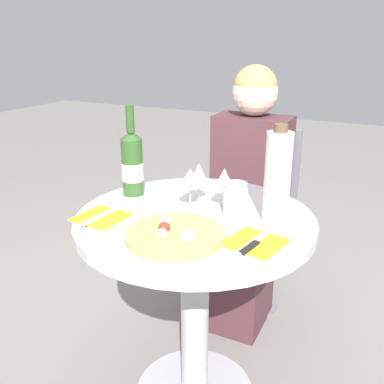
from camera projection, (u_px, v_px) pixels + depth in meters
name	position (u px, v px, depth m)	size (l,w,h in m)	color
dining_table	(195.00, 268.00, 1.46)	(0.78, 0.78, 0.75)	#B2B2B7
chair_behind_diner	(252.00, 221.00, 2.13)	(0.37, 0.37, 0.89)	slate
seated_diner	(245.00, 208.00, 1.98)	(0.34, 0.40, 1.19)	#512D33
pizza_large	(175.00, 235.00, 1.24)	(0.29, 0.29, 0.05)	tan
wine_bottle	(132.00, 163.00, 1.55)	(0.08, 0.08, 0.33)	#2D5623
tall_carafe	(278.00, 177.00, 1.31)	(0.08, 0.08, 0.31)	silver
sugar_shaker	(235.00, 200.00, 1.37)	(0.08, 0.08, 0.11)	silver
wine_glass_back_right	(224.00, 180.00, 1.44)	(0.08, 0.08, 0.14)	silver
wine_glass_back_left	(199.00, 174.00, 1.47)	(0.07, 0.07, 0.14)	silver
wine_glass_front_left	(190.00, 178.00, 1.41)	(0.08, 0.08, 0.14)	silver
place_setting_left	(101.00, 217.00, 1.38)	(0.16, 0.19, 0.01)	yellow
place_setting_right	(255.00, 242.00, 1.21)	(0.18, 0.19, 0.01)	yellow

